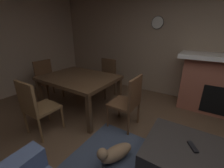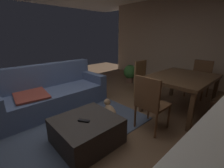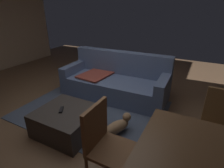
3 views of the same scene
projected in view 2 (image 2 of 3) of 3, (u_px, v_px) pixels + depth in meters
name	position (u px, v px, depth m)	size (l,w,h in m)	color
floor	(80.00, 126.00, 2.69)	(9.54, 9.54, 0.00)	brown
wall_right_window_side	(185.00, 41.00, 4.86)	(0.12, 5.86, 2.73)	#C4AA91
area_rug	(65.00, 123.00, 2.77)	(2.60, 2.00, 0.01)	#3D475B
couch	(52.00, 94.00, 3.29)	(2.25, 1.00, 0.93)	#4C5B7F
ottoman_coffee_table	(87.00, 131.00, 2.22)	(0.86, 0.81, 0.39)	#2D2826
tv_remote	(84.00, 121.00, 2.10)	(0.05, 0.16, 0.02)	black
dining_table	(182.00, 79.00, 3.11)	(1.45, 1.08, 0.74)	#513823
dining_chair_north	(143.00, 77.00, 3.80)	(0.44, 0.44, 0.93)	brown
dining_chair_west	(150.00, 101.00, 2.43)	(0.44, 0.44, 0.93)	brown
dining_chair_east	(200.00, 77.00, 3.88)	(0.45, 0.45, 0.93)	brown
potted_plant	(130.00, 73.00, 5.12)	(0.43, 0.43, 0.59)	brown
small_dog	(110.00, 110.00, 2.93)	(0.35, 0.50, 0.26)	#8C6B4C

